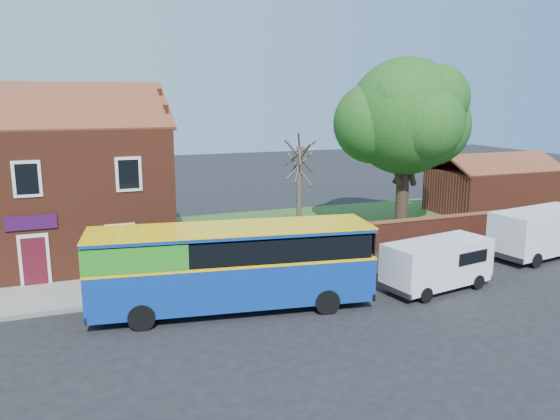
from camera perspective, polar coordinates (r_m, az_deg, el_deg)
name	(u,v)px	position (r m, az deg, el deg)	size (l,w,h in m)	color
ground	(250,331)	(19.11, -3.21, -12.52)	(120.00, 120.00, 0.00)	black
pavement	(35,299)	(23.74, -24.24, -8.51)	(18.00, 3.50, 0.12)	gray
kerb	(32,315)	(22.10, -24.47, -9.99)	(18.00, 0.15, 0.14)	slate
grass_strip	(380,222)	(35.68, 10.37, -1.21)	(26.00, 12.00, 0.04)	#426B28
shop_building	(34,192)	(28.52, -24.29, 1.70)	(12.30, 8.13, 10.50)	maroon
boundary_wall	(439,230)	(30.68, 16.24, -2.05)	(22.00, 0.38, 1.60)	maroon
outbuilding	(493,189)	(40.75, 21.33, 2.04)	(8.20, 5.06, 4.17)	maroon
bus	(223,264)	(20.37, -5.94, -5.62)	(10.67, 4.11, 3.17)	#0D3798
van_near	(437,262)	(23.54, 16.12, -5.29)	(4.95, 2.64, 2.06)	white
van_far	(541,231)	(30.06, 25.63, -1.99)	(5.73, 3.02, 2.39)	white
large_tree	(405,120)	(32.04, 12.91, 9.14)	(8.26, 6.54, 10.08)	black
bare_tree	(299,188)	(30.13, 2.02, 2.27)	(2.14, 2.55, 5.70)	#4C4238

